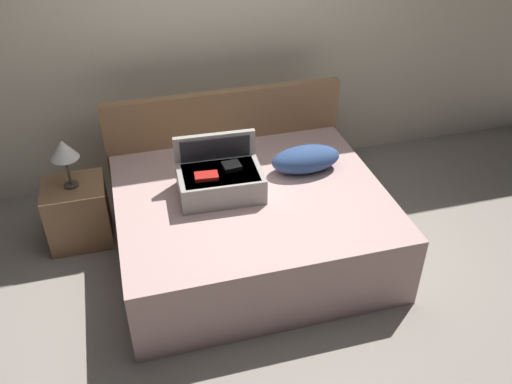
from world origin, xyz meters
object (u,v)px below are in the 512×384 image
object	(u,v)px
bed	(252,225)
nightstand	(78,213)
hard_case_large	(220,179)
table_lamp	(63,151)
pillow_near_headboard	(306,159)

from	to	relation	value
bed	nightstand	distance (m)	1.29
hard_case_large	nightstand	size ratio (longest dim) A/B	1.20
bed	hard_case_large	world-z (taller)	hard_case_large
hard_case_large	table_lamp	size ratio (longest dim) A/B	1.57
bed	hard_case_large	bearing A→B (deg)	157.16
table_lamp	nightstand	bearing A→B (deg)	0.00
bed	table_lamp	xyz separation A→B (m)	(-1.19, 0.51, 0.50)
nightstand	table_lamp	distance (m)	0.53
bed	table_lamp	world-z (taller)	table_lamp
pillow_near_headboard	table_lamp	distance (m)	1.68
hard_case_large	nightstand	distance (m)	1.15
hard_case_large	pillow_near_headboard	size ratio (longest dim) A/B	1.13
hard_case_large	table_lamp	xyz separation A→B (m)	(-0.99, 0.43, 0.13)
bed	table_lamp	distance (m)	1.39
pillow_near_headboard	nightstand	distance (m)	1.72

